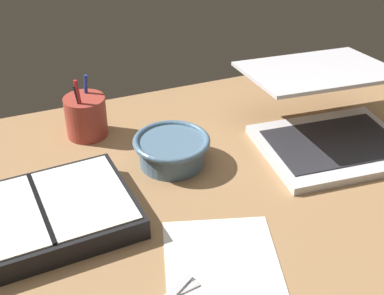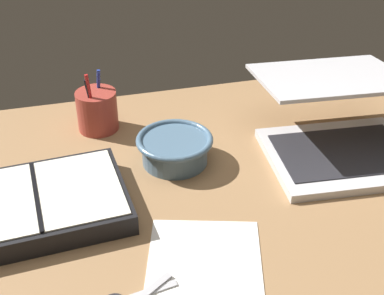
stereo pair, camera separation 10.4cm
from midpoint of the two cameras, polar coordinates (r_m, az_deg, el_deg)
desk_top at (r=100.53cm, az=0.03°, el=-7.02°), size 140.00×100.00×2.00cm
laptop at (r=118.55cm, az=11.86°, el=2.90°), size 33.67×38.05×16.14cm
bowl at (r=110.31cm, az=-4.88°, el=-0.29°), size 15.97×15.97×6.02cm
pen_cup at (r=122.39cm, az=-13.66°, el=3.19°), size 9.20×9.20×14.73cm
planner at (r=99.91cm, az=-18.59°, el=-7.06°), size 33.34×25.18×4.50cm
paper_sheet_front at (r=86.96cm, az=0.03°, el=-13.95°), size 26.07×32.64×0.16cm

